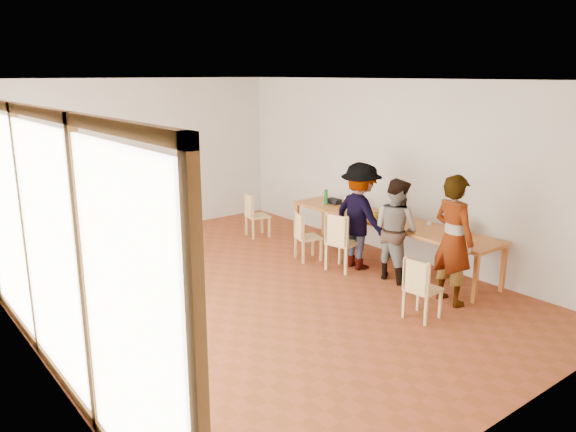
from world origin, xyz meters
TOP-DOWN VIEW (x-y plane):
  - ground at (0.00, 0.00)m, footprint 8.00×8.00m
  - wall_back at (0.00, 4.00)m, footprint 6.00×0.10m
  - wall_front at (0.00, -4.00)m, footprint 6.00×0.10m
  - wall_right at (3.00, 0.00)m, footprint 0.10×8.00m
  - window_wall at (-2.96, 0.00)m, footprint 0.10×8.00m
  - ceiling at (0.00, 0.00)m, footprint 6.00×8.00m
  - communal_table at (2.50, -0.32)m, footprint 0.80×4.00m
  - side_table at (-1.77, 1.85)m, footprint 0.90×0.90m
  - chair_near at (1.12, -2.12)m, footprint 0.42×0.42m
  - chair_mid at (1.59, -0.15)m, footprint 0.52×0.52m
  - chair_far at (1.48, 0.62)m, footprint 0.47×0.47m
  - chair_empty at (1.62, 2.31)m, footprint 0.47×0.47m
  - chair_spare at (-2.25, 0.01)m, footprint 0.64×0.64m
  - person_near at (1.92, -2.02)m, footprint 0.51×0.71m
  - person_mid at (2.03, -0.92)m, footprint 0.62×0.78m
  - person_far at (1.97, -0.21)m, footprint 0.69×1.14m
  - laptop_near at (2.63, -1.61)m, footprint 0.25×0.28m
  - laptop_mid at (2.69, -0.30)m, footprint 0.24×0.27m
  - laptop_far at (2.48, 0.57)m, footprint 0.26×0.28m
  - yellow_mug at (2.37, -0.22)m, footprint 0.16×0.16m
  - green_bottle at (2.40, 1.10)m, footprint 0.07×0.07m
  - clear_glass at (2.58, 1.26)m, footprint 0.07×0.07m
  - condiment_cup at (2.71, -1.00)m, footprint 0.08×0.08m
  - pink_phone at (2.28, -0.46)m, footprint 0.05×0.10m
  - black_pouch at (2.57, 1.06)m, footprint 0.16×0.26m

SIDE VIEW (x-z plane):
  - ground at x=0.00m, z-range 0.00..0.00m
  - chair_far at x=1.48m, z-range 0.28..0.72m
  - chair_near at x=1.12m, z-range 0.29..0.73m
  - chair_empty at x=1.62m, z-range 0.29..0.75m
  - chair_mid at x=1.59m, z-range 0.33..0.83m
  - chair_spare at x=-2.25m, z-range 0.34..0.86m
  - side_table at x=-1.77m, z-range 0.29..1.04m
  - communal_table at x=2.50m, z-range 0.33..1.08m
  - pink_phone at x=2.28m, z-range 0.75..0.76m
  - condiment_cup at x=2.71m, z-range 0.75..0.81m
  - person_mid at x=2.03m, z-range 0.00..1.57m
  - clear_glass at x=2.58m, z-range 0.75..0.84m
  - black_pouch at x=2.57m, z-range 0.75..0.84m
  - yellow_mug at x=2.37m, z-range 0.75..0.86m
  - laptop_mid at x=2.69m, z-range 0.70..0.91m
  - laptop_far at x=2.48m, z-range 0.70..0.91m
  - laptop_near at x=2.63m, z-range 0.70..0.92m
  - person_far at x=1.97m, z-range 0.00..1.73m
  - green_bottle at x=2.40m, z-range 0.75..1.03m
  - person_near at x=1.92m, z-range 0.00..1.80m
  - wall_back at x=0.00m, z-range 0.00..3.00m
  - wall_front at x=0.00m, z-range 0.00..3.00m
  - wall_right at x=3.00m, z-range 0.00..3.00m
  - window_wall at x=-2.96m, z-range 0.00..3.00m
  - ceiling at x=0.00m, z-range 3.00..3.04m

